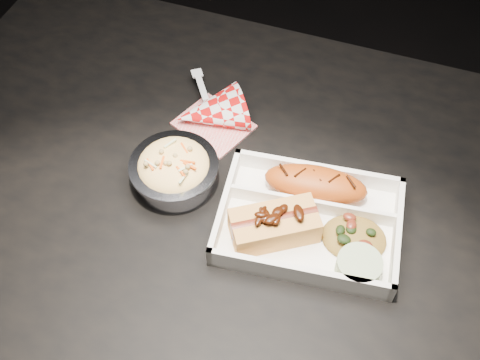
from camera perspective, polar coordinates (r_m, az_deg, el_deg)
name	(u,v)px	position (r m, az deg, el deg)	size (l,w,h in m)	color
dining_table	(260,244)	(0.95, 1.94, -6.11)	(1.20, 0.80, 0.75)	black
food_tray	(309,223)	(0.85, 6.51, -4.06)	(0.27, 0.21, 0.04)	white
fried_pastry	(316,184)	(0.87, 7.18, -0.38)	(0.15, 0.06, 0.04)	#B14811
hotdog	(274,224)	(0.82, 3.28, -4.19)	(0.13, 0.11, 0.06)	#DF9C4C
fried_rice_mound	(355,234)	(0.84, 10.86, -5.02)	(0.09, 0.07, 0.03)	olive
cupcake_liner	(358,267)	(0.82, 11.17, -8.12)	(0.06, 0.06, 0.03)	#A4B98B
foil_coleslaw_cup	(174,169)	(0.88, -6.27, 1.04)	(0.13, 0.13, 0.07)	silver
napkin_fork	(210,113)	(0.97, -2.87, 6.37)	(0.15, 0.16, 0.10)	red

